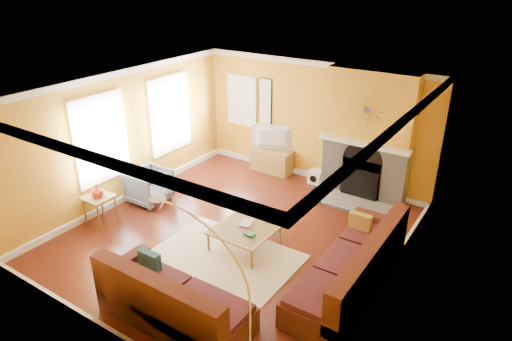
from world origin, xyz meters
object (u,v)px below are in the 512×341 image
Objects in this scene: sectional_sofa at (265,253)px; armchair at (149,186)px; side_table at (100,209)px; coffee_table at (245,237)px; arc_lamp at (208,296)px; media_console at (272,160)px.

sectional_sofa is 3.46m from armchair.
coffee_table is at bearing 16.14° from side_table.
side_table is at bearing -163.86° from coffee_table.
sectional_sofa is 1.82× the size of arc_lamp.
sectional_sofa is 3.56m from side_table.
media_console is 1.29× the size of armchair.
sectional_sofa is 3.86× the size of coffee_table.
media_console is at bearing 120.12° from sectional_sofa.
side_table is (-2.80, -0.81, 0.08)m from coffee_table.
sectional_sofa reaches higher than media_console.
side_table is (-3.54, -0.29, -0.17)m from sectional_sofa.
arc_lamp is (3.93, -1.54, 0.79)m from side_table.
sectional_sofa is at bearing -59.88° from media_console.
sectional_sofa is 4.10m from media_console.
arc_lamp is at bearing -64.34° from coffee_table.
coffee_table is (-0.74, 0.52, -0.25)m from sectional_sofa.
sectional_sofa is at bearing -34.91° from coffee_table.
armchair is at bearing 173.29° from coffee_table.
sectional_sofa is at bearing 101.89° from arc_lamp.
coffee_table is 1.00× the size of media_console.
coffee_table is 0.47× the size of arc_lamp.
side_table is at bearing 158.62° from arc_lamp.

